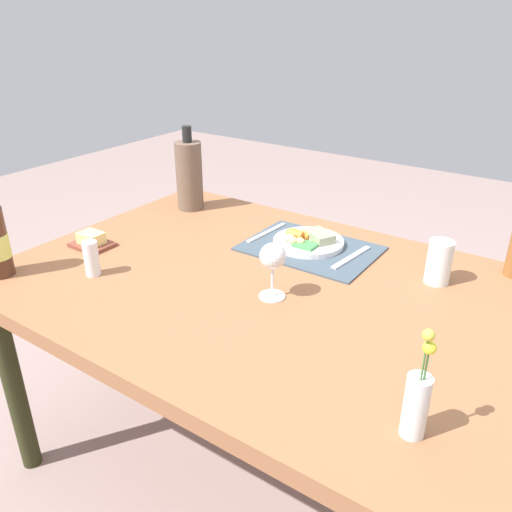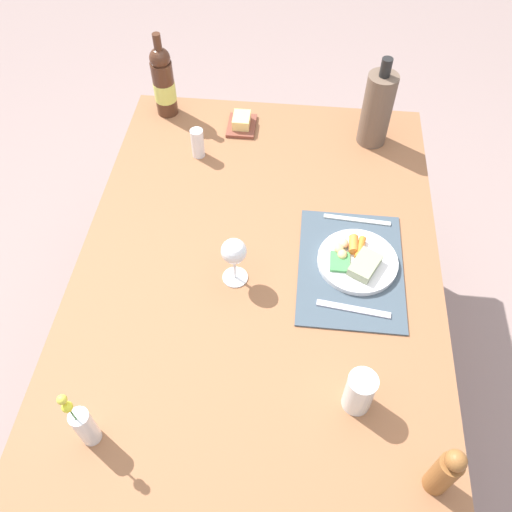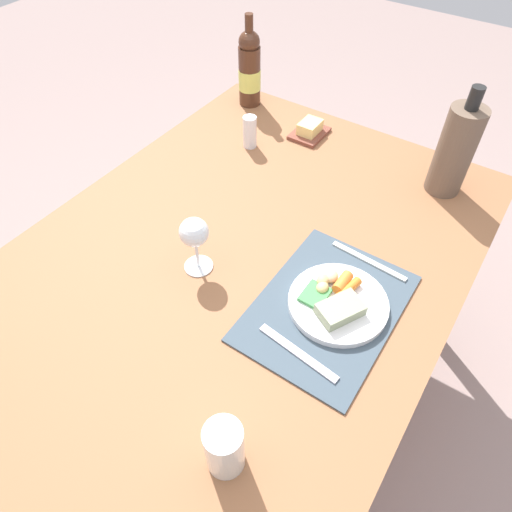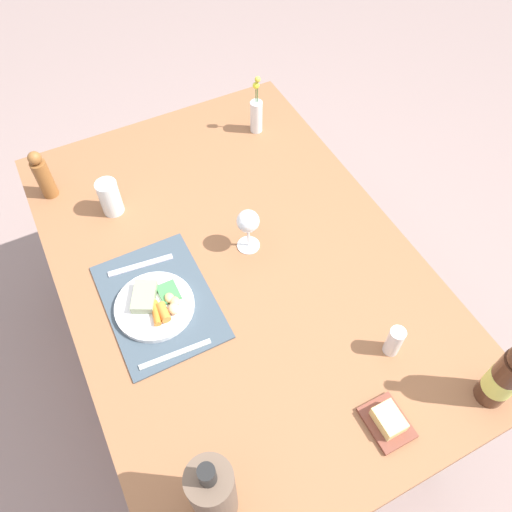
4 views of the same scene
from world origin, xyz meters
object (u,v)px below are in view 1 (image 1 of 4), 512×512
Objects in this scene: water_tumbler at (439,265)px; dining_table at (271,304)px; knife at (267,232)px; cooler_bottle at (189,175)px; butter_dish at (92,241)px; salt_shaker at (91,258)px; fork at (351,257)px; flower_vase at (417,401)px; dinner_plate at (308,241)px; wine_glass at (273,259)px.

dining_table is at bearing 36.00° from water_tumbler.
dining_table is at bearing 129.41° from knife.
butter_dish is at bearing 86.94° from cooler_bottle.
fork is at bearing -137.95° from salt_shaker.
cooler_bottle reaches higher than dining_table.
flower_vase is (-0.74, 0.63, 0.07)m from knife.
butter_dish is at bearing -10.58° from flower_vase.
dinner_plate is 0.58m from cooler_bottle.
salt_shaker is (-0.16, 0.13, 0.03)m from butter_dish.
cooler_bottle is at bearing -76.81° from salt_shaker.
knife is at bearing -54.43° from wine_glass.
knife is (0.21, -0.29, 0.08)m from dining_table.
knife is (0.33, -0.01, 0.00)m from fork.
dinner_plate is at bearing 174.11° from cooler_bottle.
wine_glass is at bearing -159.35° from salt_shaker.
knife is 1.30× the size of wine_glass.
dining_table is at bearing -151.60° from salt_shaker.
fork is at bearing -113.48° from dining_table.
fork and knife have the same top height.
flower_vase is at bearing 149.01° from cooler_bottle.
fork is at bearing -152.08° from butter_dish.
knife is at bearing -135.62° from butter_dish.
cooler_bottle reaches higher than fork.
flower_vase is at bearing 143.42° from knife.
cooler_bottle is at bearing -93.06° from butter_dish.
wine_glass is 0.54m from salt_shaker.
flower_vase is 2.20× the size of salt_shaker.
dinner_plate is 0.71m from butter_dish.
fork is 0.74m from flower_vase.
water_tumbler is (-1.01, -0.40, 0.04)m from butter_dish.
flower_vase is at bearing 130.53° from fork.
salt_shaker is (0.85, 0.53, -0.00)m from water_tumbler.
flower_vase reaches higher than dinner_plate.
butter_dish is 0.21m from salt_shaker.
fork is 1.56× the size of butter_dish.
dinner_plate is (0.04, -0.29, 0.09)m from dining_table.
knife is 0.97m from flower_vase.
cooler_bottle is 2.51× the size of water_tumbler.
water_tumbler is (0.15, -0.61, -0.02)m from flower_vase.
flower_vase is at bearing 150.44° from wine_glass.
cooler_bottle is 3.04× the size of salt_shaker.
wine_glass is 1.50× the size of salt_shaker.
fork is (-0.16, 0.01, -0.01)m from dinner_plate.
water_tumbler is at bearing -144.00° from dining_table.
wine_glass is at bearing 147.95° from cooler_bottle.
fork is 0.74m from cooler_bottle.
knife is 0.59m from water_tumbler.
dining_table is at bearing 73.21° from fork.
butter_dish is 0.68m from wine_glass.
dinner_plate reaches higher than fork.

